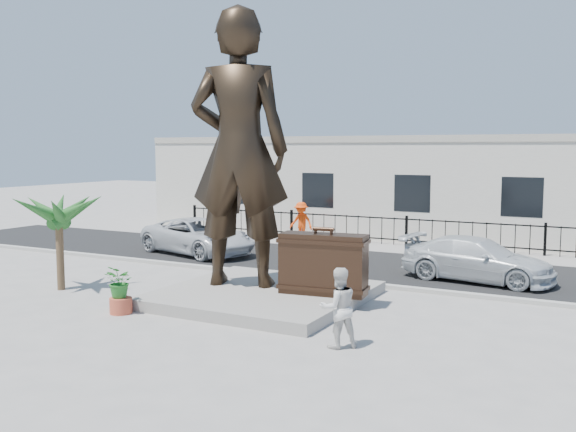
% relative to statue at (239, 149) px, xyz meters
% --- Properties ---
extents(ground, '(100.00, 100.00, 0.00)m').
position_rel_statue_xyz_m(ground, '(1.42, -1.77, -4.11)').
color(ground, '#9E9991').
rests_on(ground, ground).
extents(street, '(40.00, 7.00, 0.01)m').
position_rel_statue_xyz_m(street, '(1.42, 6.23, -4.11)').
color(street, black).
rests_on(street, ground).
extents(curb, '(40.00, 0.25, 0.12)m').
position_rel_statue_xyz_m(curb, '(1.42, 2.73, -4.05)').
color(curb, '#A5A399').
rests_on(curb, ground).
extents(far_sidewalk, '(40.00, 2.50, 0.02)m').
position_rel_statue_xyz_m(far_sidewalk, '(1.42, 10.23, -4.10)').
color(far_sidewalk, '#9E9991').
rests_on(far_sidewalk, ground).
extents(plinth, '(5.20, 5.20, 0.30)m').
position_rel_statue_xyz_m(plinth, '(0.92, -0.27, -3.96)').
color(plinth, gray).
rests_on(plinth, ground).
extents(fence, '(22.00, 0.10, 1.20)m').
position_rel_statue_xyz_m(fence, '(1.42, 11.03, -3.51)').
color(fence, black).
rests_on(fence, ground).
extents(building, '(28.00, 7.00, 4.40)m').
position_rel_statue_xyz_m(building, '(1.42, 15.23, -1.91)').
color(building, silver).
rests_on(building, ground).
extents(statue, '(3.20, 2.58, 7.62)m').
position_rel_statue_xyz_m(statue, '(0.00, 0.00, 0.00)').
color(statue, black).
rests_on(statue, plinth).
extents(suitcase, '(2.35, 1.01, 1.61)m').
position_rel_statue_xyz_m(suitcase, '(2.59, 0.02, -3.01)').
color(suitcase, black).
rests_on(suitcase, plinth).
extents(tourist, '(1.04, 1.03, 1.69)m').
position_rel_statue_xyz_m(tourist, '(4.38, -3.14, -3.26)').
color(tourist, silver).
rests_on(tourist, ground).
extents(car_white, '(5.46, 3.55, 1.40)m').
position_rel_statue_xyz_m(car_white, '(-5.18, 5.22, -3.40)').
color(car_white, silver).
rests_on(car_white, street).
extents(car_silver, '(4.88, 2.46, 1.36)m').
position_rel_statue_xyz_m(car_silver, '(5.57, 5.06, -3.42)').
color(car_silver, silver).
rests_on(car_silver, street).
extents(worker, '(1.19, 0.75, 1.76)m').
position_rel_statue_xyz_m(worker, '(-3.08, 10.04, -3.21)').
color(worker, '#F8460D').
rests_on(worker, far_sidewalk).
extents(palm_tree, '(1.80, 1.80, 3.20)m').
position_rel_statue_xyz_m(palm_tree, '(-5.01, -1.88, -4.11)').
color(palm_tree, '#1F531E').
rests_on(palm_tree, ground).
extents(planter, '(0.56, 0.56, 0.40)m').
position_rel_statue_xyz_m(planter, '(-1.56, -3.15, -3.91)').
color(planter, '#BF4D32').
rests_on(planter, ground).
extents(shrub, '(0.90, 0.83, 0.83)m').
position_rel_statue_xyz_m(shrub, '(-1.56, -3.15, -3.30)').
color(shrub, '#257225').
rests_on(shrub, planter).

